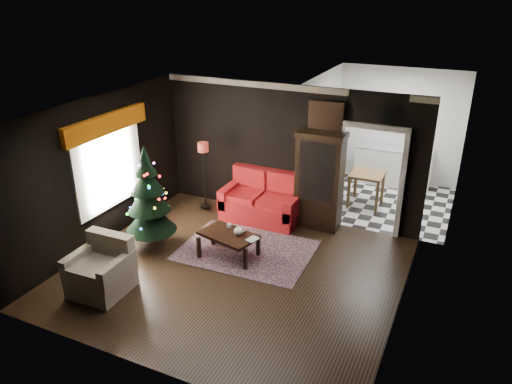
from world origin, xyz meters
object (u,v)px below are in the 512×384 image
at_px(curio_cabinet, 319,183).
at_px(coffee_table, 229,245).
at_px(kitchen_table, 366,189).
at_px(wall_clock, 390,116).
at_px(floor_lamp, 204,175).
at_px(loveseat, 262,198).
at_px(armchair, 99,267).
at_px(teapot, 238,231).
at_px(christmas_tree, 148,195).

xyz_separation_m(curio_cabinet, coffee_table, (-1.07, -1.86, -0.71)).
bearing_deg(kitchen_table, wall_clock, -66.25).
relative_size(floor_lamp, coffee_table, 1.43).
xyz_separation_m(loveseat, armchair, (-1.27, -3.46, -0.04)).
relative_size(wall_clock, kitchen_table, 0.43).
bearing_deg(loveseat, teapot, -80.70).
bearing_deg(loveseat, wall_clock, 9.66).
bearing_deg(curio_cabinet, coffee_table, -119.86).
relative_size(christmas_tree, armchair, 1.99).
bearing_deg(kitchen_table, teapot, -115.19).
bearing_deg(armchair, wall_clock, 45.51).
bearing_deg(kitchen_table, coffee_table, -117.57).
height_order(loveseat, armchair, loveseat).
distance_m(loveseat, kitchen_table, 2.45).
height_order(loveseat, curio_cabinet, curio_cabinet).
relative_size(curio_cabinet, teapot, 10.65).
bearing_deg(curio_cabinet, teapot, -115.77).
height_order(christmas_tree, teapot, christmas_tree).
distance_m(armchair, teapot, 2.40).
height_order(curio_cabinet, coffee_table, curio_cabinet).
distance_m(floor_lamp, teapot, 2.16).
bearing_deg(floor_lamp, christmas_tree, -94.05).
relative_size(loveseat, christmas_tree, 0.95).
relative_size(coffee_table, teapot, 5.70).
bearing_deg(teapot, floor_lamp, 136.26).
xyz_separation_m(loveseat, curio_cabinet, (1.15, 0.22, 0.45)).
relative_size(teapot, wall_clock, 0.56).
height_order(curio_cabinet, christmas_tree, christmas_tree).
distance_m(armchair, coffee_table, 2.27).
height_order(loveseat, floor_lamp, floor_lamp).
bearing_deg(teapot, kitchen_table, 64.81).
height_order(loveseat, wall_clock, wall_clock).
relative_size(floor_lamp, teapot, 8.16).
relative_size(curio_cabinet, armchair, 2.11).
xyz_separation_m(curio_cabinet, teapot, (-0.89, -1.83, -0.40)).
height_order(floor_lamp, teapot, floor_lamp).
bearing_deg(curio_cabinet, kitchen_table, 65.56).
relative_size(loveseat, coffee_table, 1.67).
bearing_deg(floor_lamp, teapot, -43.74).
bearing_deg(wall_clock, floor_lamp, -171.59).
bearing_deg(kitchen_table, loveseat, -137.49).
relative_size(armchair, coffee_table, 0.89).
distance_m(coffee_table, wall_clock, 3.73).
bearing_deg(coffee_table, curio_cabinet, 60.14).
height_order(armchair, coffee_table, armchair).
bearing_deg(christmas_tree, floor_lamp, 85.95).
distance_m(floor_lamp, christmas_tree, 1.78).
bearing_deg(teapot, christmas_tree, -170.20).
bearing_deg(kitchen_table, christmas_tree, -132.05).
xyz_separation_m(christmas_tree, armchair, (0.14, -1.55, -0.59)).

